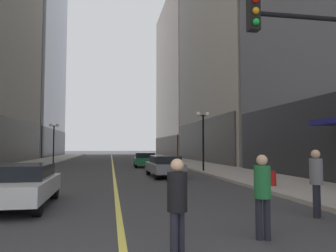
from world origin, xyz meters
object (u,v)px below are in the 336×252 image
(traffic_light_near_right, at_px, (333,74))
(pedestrian_in_black_coat, at_px, (177,201))
(pedestrian_in_green_parka, at_px, (262,190))
(street_lamp_right_mid, at_px, (203,128))
(pedestrian_in_grey_suit, at_px, (316,177))
(car_grey, at_px, (164,165))
(car_green, at_px, (145,159))
(fire_hydrant_right, at_px, (273,180))
(car_white, at_px, (21,184))
(street_lamp_left_far, at_px, (54,134))

(traffic_light_near_right, bearing_deg, pedestrian_in_black_coat, -156.55)
(pedestrian_in_green_parka, xyz_separation_m, pedestrian_in_black_coat, (-1.98, -0.90, -0.02))
(street_lamp_right_mid, bearing_deg, pedestrian_in_green_parka, -102.25)
(pedestrian_in_grey_suit, xyz_separation_m, traffic_light_near_right, (0.12, -0.63, 2.68))
(car_grey, bearing_deg, car_green, 91.02)
(car_grey, bearing_deg, pedestrian_in_grey_suit, -79.64)
(car_green, xyz_separation_m, fire_hydrant_right, (4.03, -16.43, -0.32))
(pedestrian_in_grey_suit, distance_m, pedestrian_in_black_coat, 5.07)
(pedestrian_in_black_coat, bearing_deg, pedestrian_in_green_parka, 24.58)
(fire_hydrant_right, bearing_deg, car_green, 103.77)
(car_green, relative_size, pedestrian_in_black_coat, 2.43)
(pedestrian_in_grey_suit, distance_m, street_lamp_right_mid, 14.94)
(car_green, bearing_deg, traffic_light_near_right, -83.74)
(car_green, bearing_deg, street_lamp_right_mid, -63.93)
(car_white, xyz_separation_m, car_grey, (6.08, 8.87, -0.00))
(car_white, relative_size, pedestrian_in_green_parka, 2.53)
(pedestrian_in_green_parka, relative_size, pedestrian_in_grey_suit, 0.96)
(pedestrian_in_black_coat, bearing_deg, car_grey, 81.38)
(street_lamp_left_far, bearing_deg, pedestrian_in_grey_suit, -68.29)
(car_white, bearing_deg, pedestrian_in_black_coat, -55.22)
(car_green, distance_m, street_lamp_right_mid, 8.41)
(car_grey, height_order, traffic_light_near_right, traffic_light_near_right)
(street_lamp_left_far, distance_m, fire_hydrant_right, 27.32)
(car_white, bearing_deg, car_green, 72.68)
(car_grey, xyz_separation_m, fire_hydrant_right, (3.85, -6.37, -0.32))
(pedestrian_in_black_coat, bearing_deg, car_green, 85.30)
(car_green, distance_m, traffic_light_near_right, 22.91)
(pedestrian_in_green_parka, bearing_deg, traffic_light_near_right, 22.56)
(car_green, height_order, pedestrian_in_green_parka, pedestrian_in_green_parka)
(pedestrian_in_grey_suit, relative_size, traffic_light_near_right, 0.32)
(car_green, height_order, fire_hydrant_right, car_green)
(pedestrian_in_green_parka, bearing_deg, street_lamp_right_mid, 77.75)
(street_lamp_left_far, distance_m, street_lamp_right_mid, 19.32)
(car_green, bearing_deg, pedestrian_in_grey_suit, -83.88)
(street_lamp_left_far, xyz_separation_m, fire_hydrant_right, (13.30, -23.69, -2.86))
(street_lamp_right_mid, bearing_deg, car_green, 116.07)
(pedestrian_in_grey_suit, relative_size, street_lamp_right_mid, 0.41)
(pedestrian_in_green_parka, xyz_separation_m, street_lamp_left_far, (-9.24, 30.88, 2.25))
(pedestrian_in_black_coat, xyz_separation_m, street_lamp_right_mid, (5.54, 17.31, 2.27))
(pedestrian_in_grey_suit, bearing_deg, street_lamp_right_mid, 85.45)
(car_green, xyz_separation_m, pedestrian_in_green_parka, (-0.04, -23.61, 0.29))
(traffic_light_near_right, bearing_deg, car_green, 96.26)
(pedestrian_in_grey_suit, bearing_deg, traffic_light_near_right, -78.96)
(car_white, xyz_separation_m, pedestrian_in_grey_suit, (8.25, -3.02, 0.34))
(pedestrian_in_black_coat, height_order, traffic_light_near_right, traffic_light_near_right)
(pedestrian_in_green_parka, bearing_deg, street_lamp_left_far, 106.66)
(street_lamp_right_mid, distance_m, fire_hydrant_right, 9.67)
(car_grey, bearing_deg, pedestrian_in_black_coat, -98.62)
(car_white, xyz_separation_m, traffic_light_near_right, (8.38, -3.65, 3.02))
(pedestrian_in_green_parka, bearing_deg, car_grey, 89.09)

